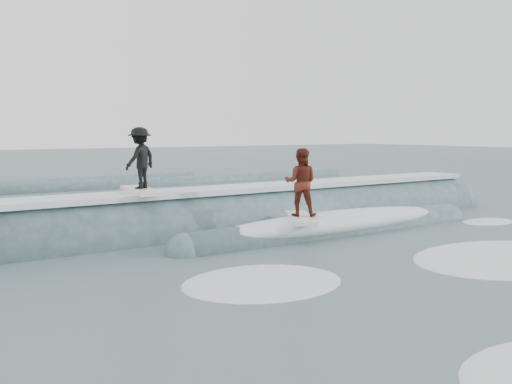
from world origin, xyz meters
TOP-DOWN VIEW (x-y plane):
  - ground at (0.00, 0.00)m, footprint 160.00×160.00m
  - breaking_wave at (0.25, 4.93)m, footprint 20.51×3.88m
  - surfer_black at (-2.78, 5.24)m, footprint 1.13×2.06m
  - surfer_red at (0.53, 3.04)m, footprint 1.49×2.00m
  - whitewater at (1.05, -1.41)m, footprint 12.00×8.61m
  - far_swells at (-3.13, 17.65)m, footprint 38.75×8.65m

SIDE VIEW (x-z plane):
  - ground at x=0.00m, z-range 0.00..0.00m
  - whitewater at x=1.05m, z-range -0.05..0.05m
  - far_swells at x=-3.13m, z-range -0.40..0.40m
  - breaking_wave at x=0.25m, z-range -1.05..1.14m
  - surfer_red at x=0.53m, z-range 0.42..2.22m
  - surfer_black at x=-2.78m, z-range 1.12..2.74m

